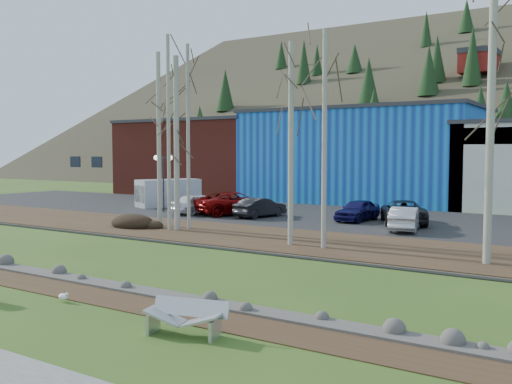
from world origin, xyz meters
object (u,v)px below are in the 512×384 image
Objects in this scene: car_1 at (260,207)px; car_2 at (235,203)px; car_0 at (199,204)px; bench_damaged at (186,317)px; seagull at (63,297)px; car_5 at (403,212)px; car_3 at (358,210)px; van_grey at (166,193)px; street_lamp at (163,167)px; car_4 at (405,219)px.

car_1 is 0.69× the size of car_2.
car_0 is at bearing 50.08° from car_2.
car_1 reaches higher than bench_damaged.
car_0 is at bearing 113.90° from seagull.
car_0 is at bearing -15.26° from car_5.
bench_damaged is at bearing 70.63° from car_5.
van_grey is at bearing -178.45° from car_3.
car_1 is (7.73, 0.84, -2.57)m from street_lamp.
car_0 is 1.05× the size of car_4.
van_grey is (-19.42, 0.59, 0.36)m from car_5.
car_4 reaches higher than car_1.
car_0 is 1.07× the size of car_1.
car_3 is at bearing -20.16° from car_5.
car_2 is (-2.35, 0.48, 0.14)m from car_1.
bench_damaged is 0.52× the size of car_3.
car_4 is at bearing 79.35° from bench_damaged.
car_3 is at bearing -47.65° from car_4.
car_0 is 0.74× the size of car_2.
street_lamp is 6.05m from car_2.
car_5 is (-2.19, 23.10, 0.41)m from bench_damaged.
car_2 is (-8.60, 21.40, 0.76)m from seagull.
car_4 is at bearing 85.16° from car_5.
car_2 is at bearing 108.16° from bench_damaged.
street_lamp is 0.72× the size of car_2.
car_0 is (-15.97, 20.79, 0.41)m from bench_damaged.
bench_damaged is 0.36× the size of car_2.
car_5 is (13.78, 2.31, 0.00)m from car_0.
car_0 is at bearing 113.70° from bench_damaged.
car_3 is 0.74× the size of van_grey.
street_lamp is 8.19m from car_1.
car_4 is at bearing -164.09° from car_0.
bench_damaged is 23.42m from car_3.
car_0 is 4.73m from car_1.
car_0 is at bearing -15.14° from car_4.
car_2 reaches higher than car_4.
car_3 is 2.84m from car_5.
bench_damaged is 0.39× the size of van_grey.
car_2 is at bearing -137.87° from car_0.
car_2 reaches higher than seagull.
car_5 is at bearing -147.19° from car_2.
car_5 reaches higher than seagull.
car_1 reaches higher than seagull.
car_0 is (3.04, 0.29, -2.50)m from street_lamp.
street_lamp is 0.79× the size of car_5.
seagull is 0.11× the size of car_4.
car_4 is (3.91, -2.74, -0.01)m from car_3.
car_3 is 16.61m from van_grey.
street_lamp is (-13.98, 20.07, 3.19)m from seagull.
car_1 is (4.69, 0.55, -0.07)m from car_0.
car_0 is at bearing -1.56° from street_lamp.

